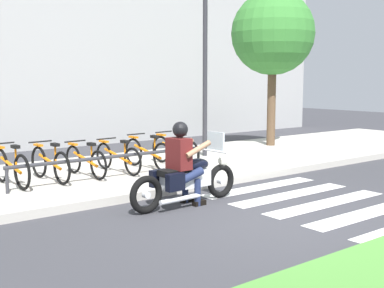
# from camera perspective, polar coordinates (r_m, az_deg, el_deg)

# --- Properties ---
(ground_plane) EXTENTS (48.00, 48.00, 0.00)m
(ground_plane) POSITION_cam_1_polar(r_m,az_deg,el_deg) (7.85, 8.97, -8.28)
(ground_plane) COLOR #38383D
(sidewalk) EXTENTS (24.00, 4.40, 0.15)m
(sidewalk) POSITION_cam_1_polar(r_m,az_deg,el_deg) (11.16, -7.34, -3.16)
(sidewalk) COLOR #B7B2A8
(sidewalk) RESTS_ON ground
(crosswalk_stripe_1) EXTENTS (2.80, 0.40, 0.01)m
(crosswalk_stripe_1) POSITION_cam_1_polar(r_m,az_deg,el_deg) (8.45, 19.59, -7.46)
(crosswalk_stripe_1) COLOR white
(crosswalk_stripe_1) RESTS_ON ground
(crosswalk_stripe_2) EXTENTS (2.80, 0.40, 0.01)m
(crosswalk_stripe_2) POSITION_cam_1_polar(r_m,az_deg,el_deg) (8.89, 15.23, -6.56)
(crosswalk_stripe_2) COLOR white
(crosswalk_stripe_2) RESTS_ON ground
(crosswalk_stripe_3) EXTENTS (2.80, 0.40, 0.01)m
(crosswalk_stripe_3) POSITION_cam_1_polar(r_m,az_deg,el_deg) (9.38, 11.32, -5.72)
(crosswalk_stripe_3) COLOR white
(crosswalk_stripe_3) RESTS_ON ground
(crosswalk_stripe_4) EXTENTS (2.80, 0.40, 0.01)m
(crosswalk_stripe_4) POSITION_cam_1_polar(r_m,az_deg,el_deg) (9.90, 7.82, -4.94)
(crosswalk_stripe_4) COLOR white
(crosswalk_stripe_4) RESTS_ON ground
(motorcycle) EXTENTS (2.26, 0.66, 1.20)m
(motorcycle) POSITION_cam_1_polar(r_m,az_deg,el_deg) (8.36, -0.64, -4.03)
(motorcycle) COLOR black
(motorcycle) RESTS_ON ground
(rider) EXTENTS (0.64, 0.56, 1.43)m
(rider) POSITION_cam_1_polar(r_m,az_deg,el_deg) (8.25, -1.08, -1.61)
(rider) COLOR #591919
(rider) RESTS_ON ground
(bicycle_0) EXTENTS (0.48, 1.61, 0.79)m
(bicycle_0) POSITION_cam_1_polar(r_m,az_deg,el_deg) (9.73, -20.10, -2.52)
(bicycle_0) COLOR black
(bicycle_0) RESTS_ON sidewalk
(bicycle_1) EXTENTS (0.48, 1.58, 0.77)m
(bicycle_1) POSITION_cam_1_polar(r_m,az_deg,el_deg) (9.97, -16.03, -2.17)
(bicycle_1) COLOR black
(bicycle_1) RESTS_ON sidewalk
(bicycle_2) EXTENTS (0.48, 1.57, 0.72)m
(bicycle_2) POSITION_cam_1_polar(r_m,az_deg,el_deg) (10.27, -12.17, -1.88)
(bicycle_2) COLOR black
(bicycle_2) RESTS_ON sidewalk
(bicycle_3) EXTENTS (0.48, 1.66, 0.71)m
(bicycle_3) POSITION_cam_1_polar(r_m,az_deg,el_deg) (10.60, -8.54, -1.51)
(bicycle_3) COLOR black
(bicycle_3) RESTS_ON sidewalk
(bicycle_4) EXTENTS (0.48, 1.67, 0.76)m
(bicycle_4) POSITION_cam_1_polar(r_m,az_deg,el_deg) (10.97, -5.15, -1.06)
(bicycle_4) COLOR black
(bicycle_4) RESTS_ON sidewalk
(bicycle_5) EXTENTS (0.48, 1.64, 0.77)m
(bicycle_5) POSITION_cam_1_polar(r_m,az_deg,el_deg) (11.39, -1.99, -0.72)
(bicycle_5) COLOR black
(bicycle_5) RESTS_ON sidewalk
(bike_rack) EXTENTS (4.32, 0.07, 0.49)m
(bike_rack) POSITION_cam_1_polar(r_m,az_deg,el_deg) (9.93, -8.86, -1.60)
(bike_rack) COLOR #333338
(bike_rack) RESTS_ON sidewalk
(street_lamp) EXTENTS (0.28, 0.28, 4.70)m
(street_lamp) POSITION_cam_1_polar(r_m,az_deg,el_deg) (12.76, 1.51, 10.58)
(street_lamp) COLOR #2D2D33
(street_lamp) RESTS_ON ground
(tree_near_rack) EXTENTS (2.45, 2.45, 4.69)m
(tree_near_rack) POSITION_cam_1_polar(r_m,az_deg,el_deg) (15.06, 9.28, 12.38)
(tree_near_rack) COLOR brown
(tree_near_rack) RESTS_ON ground
(building_backdrop) EXTENTS (24.00, 1.20, 6.73)m
(building_backdrop) POSITION_cam_1_polar(r_m,az_deg,el_deg) (16.20, -17.99, 11.49)
(building_backdrop) COLOR #A3A3A3
(building_backdrop) RESTS_ON ground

